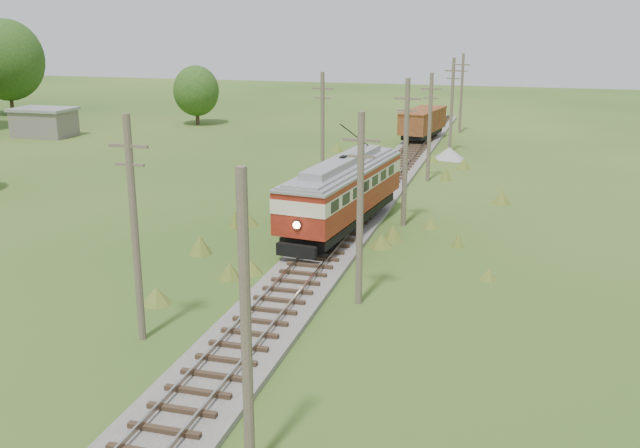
% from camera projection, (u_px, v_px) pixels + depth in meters
% --- Properties ---
extents(railbed_main, '(3.60, 96.00, 0.57)m').
position_uv_depth(railbed_main, '(363.00, 207.00, 47.72)').
color(railbed_main, '#605B54').
rests_on(railbed_main, ground).
extents(streetcar, '(4.66, 13.44, 6.09)m').
position_uv_depth(streetcar, '(343.00, 188.00, 41.73)').
color(streetcar, black).
rests_on(streetcar, ground).
extents(gondola, '(4.07, 8.77, 2.80)m').
position_uv_depth(gondola, '(423.00, 122.00, 73.61)').
color(gondola, black).
rests_on(gondola, ground).
extents(gravel_pile, '(2.90, 3.07, 1.05)m').
position_uv_depth(gravel_pile, '(450.00, 154.00, 65.01)').
color(gravel_pile, gray).
rests_on(gravel_pile, ground).
extents(utility_pole_r_1, '(0.30, 0.30, 8.80)m').
position_uv_depth(utility_pole_r_1, '(246.00, 329.00, 18.92)').
color(utility_pole_r_1, brown).
rests_on(utility_pole_r_1, ground).
extents(utility_pole_r_2, '(1.60, 0.30, 8.60)m').
position_uv_depth(utility_pole_r_2, '(360.00, 208.00, 30.89)').
color(utility_pole_r_2, brown).
rests_on(utility_pole_r_2, ground).
extents(utility_pole_r_3, '(1.60, 0.30, 9.00)m').
position_uv_depth(utility_pole_r_3, '(406.00, 152.00, 42.88)').
color(utility_pole_r_3, brown).
rests_on(utility_pole_r_3, ground).
extents(utility_pole_r_4, '(1.60, 0.30, 8.40)m').
position_uv_depth(utility_pole_r_4, '(430.00, 127.00, 55.04)').
color(utility_pole_r_4, brown).
rests_on(utility_pole_r_4, ground).
extents(utility_pole_r_5, '(1.60, 0.30, 8.90)m').
position_uv_depth(utility_pole_r_5, '(452.00, 105.00, 66.89)').
color(utility_pole_r_5, brown).
rests_on(utility_pole_r_5, ground).
extents(utility_pole_r_6, '(1.60, 0.30, 8.70)m').
position_uv_depth(utility_pole_r_6, '(461.00, 92.00, 79.00)').
color(utility_pole_r_6, brown).
rests_on(utility_pole_r_6, ground).
extents(utility_pole_l_a, '(1.60, 0.30, 9.00)m').
position_uv_depth(utility_pole_l_a, '(135.00, 228.00, 27.23)').
color(utility_pole_l_a, brown).
rests_on(utility_pole_l_a, ground).
extents(utility_pole_l_b, '(1.60, 0.30, 8.60)m').
position_uv_depth(utility_pole_l_b, '(322.00, 129.00, 53.27)').
color(utility_pole_l_b, brown).
rests_on(utility_pole_l_b, ground).
extents(tree_left_5, '(9.66, 9.66, 12.44)m').
position_uv_depth(tree_left_5, '(7.00, 60.00, 93.66)').
color(tree_left_5, '#38281C').
rests_on(tree_left_5, ground).
extents(tree_mid_a, '(5.46, 5.46, 7.03)m').
position_uv_depth(tree_mid_a, '(196.00, 91.00, 85.39)').
color(tree_mid_a, '#38281C').
rests_on(tree_mid_a, ground).
extents(shed, '(6.40, 4.40, 3.10)m').
position_uv_depth(shed, '(44.00, 122.00, 77.16)').
color(shed, slate).
rests_on(shed, ground).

